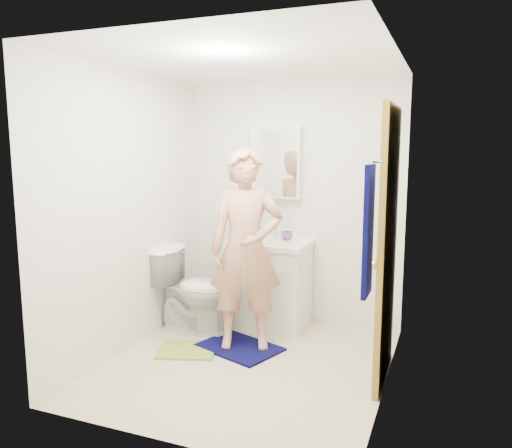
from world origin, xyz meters
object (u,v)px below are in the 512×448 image
Objects in this scene: towel at (368,231)px; man at (246,250)px; vanity_cabinet at (268,285)px; medicine_cabinet at (277,163)px; toilet at (196,290)px; toothbrush_cup at (287,236)px; soap_dispenser at (240,230)px.

man is at bearing 143.31° from towel.
vanity_cabinet is 1.22m from medicine_cabinet.
man reaches higher than toilet.
toothbrush_cup is 0.06× the size of man.
toilet is at bearing -144.81° from vanity_cabinet.
medicine_cabinet is at bearing 38.73° from soap_dispenser.
toothbrush_cup is (0.16, 0.10, 0.49)m from vanity_cabinet.
medicine_cabinet is 6.40× the size of toothbrush_cup.
soap_dispenser reaches higher than toothbrush_cup.
towel is at bearing -57.06° from toothbrush_cup.
toilet is (-1.76, 1.07, -0.84)m from towel.
vanity_cabinet is at bearing 71.59° from man.
towel reaches higher than toilet.
medicine_cabinet reaches higher than toothbrush_cup.
toothbrush_cup is (0.16, -0.13, -0.71)m from medicine_cabinet.
toilet is (-0.58, -0.64, -1.19)m from medicine_cabinet.
medicine_cabinet is (0.00, 0.22, 1.20)m from vanity_cabinet.
man is (0.02, -0.85, -0.72)m from medicine_cabinet.
towel is at bearing -121.92° from toilet.
medicine_cabinet is 2.11m from towel.
soap_dispenser is 0.47m from toothbrush_cup.
soap_dispenser is at bearing 135.21° from towel.
man reaches higher than toothbrush_cup.
vanity_cabinet is 0.62m from soap_dispenser.
medicine_cabinet is 0.86× the size of toilet.
toilet is 0.47× the size of man.
vanity_cabinet is 0.46× the size of man.
toilet is at bearing -132.53° from medicine_cabinet.
toilet reaches higher than vanity_cabinet.
soap_dispenser reaches higher than vanity_cabinet.
man is at bearing -109.70° from toilet.
towel is 1.49m from man.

